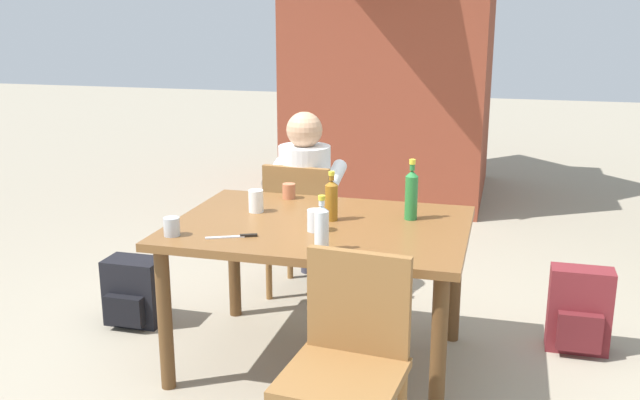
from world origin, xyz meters
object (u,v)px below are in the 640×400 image
cup_glass (316,220)px  brick_kiosk (395,42)px  chair_near_right (349,355)px  cup_steel (172,227)px  backpack_by_far_side (579,312)px  chair_far_left (303,223)px  bottle_clear (322,227)px  cup_white (256,201)px  table_knife (236,236)px  backpack_by_near_side (134,293)px  person_in_white_shirt (308,193)px  dining_table (320,241)px  bottle_amber (331,199)px  cup_terracotta (289,191)px  bottle_green (411,194)px

cup_glass → brick_kiosk: (-0.25, 3.83, 0.67)m
chair_near_right → cup_steel: (-0.95, 0.45, 0.31)m
backpack_by_far_side → chair_far_left: bearing=168.1°
bottle_clear → cup_white: (-0.49, 0.51, -0.05)m
chair_near_right → cup_steel: chair_near_right is taller
chair_far_left → backpack_by_far_side: chair_far_left is taller
table_knife → backpack_by_near_side: 1.13m
bottle_clear → cup_glass: size_ratio=2.39×
person_in_white_shirt → cup_glass: (0.34, -1.05, 0.15)m
cup_glass → table_knife: bearing=-150.1°
table_knife → backpack_by_near_side: (-0.84, 0.50, -0.57)m
chair_far_left → chair_near_right: size_ratio=1.00×
chair_far_left → table_knife: (0.01, -1.13, 0.27)m
table_knife → backpack_by_near_side: table_knife is taller
dining_table → cup_white: bearing=162.9°
person_in_white_shirt → cup_glass: 1.11m
bottle_amber → chair_far_left: bearing=116.3°
brick_kiosk → person_in_white_shirt: bearing=-91.8°
cup_terracotta → backpack_by_near_side: 1.09m
chair_near_right → cup_white: (-0.71, 0.94, 0.32)m
bottle_clear → cup_white: bottle_clear is taller
bottle_clear → chair_far_left: bearing=110.0°
dining_table → bottle_green: (0.42, 0.19, 0.22)m
person_in_white_shirt → bottle_amber: (0.37, -0.86, 0.20)m
bottle_amber → cup_steel: (-0.66, -0.44, -0.06)m
chair_near_right → bottle_amber: 1.01m
bottle_amber → cup_glass: (-0.03, -0.19, -0.06)m
chair_far_left → bottle_clear: size_ratio=3.49×
cup_steel → brick_kiosk: bearing=84.7°
brick_kiosk → dining_table: bearing=-86.3°
dining_table → brick_kiosk: bearing=93.7°
bottle_amber → table_knife: bearing=-133.1°
chair_near_right → backpack_by_far_side: chair_near_right is taller
bottle_clear → cup_glass: 0.29m
chair_near_right → bottle_clear: bearing=117.3°
cup_white → bottle_green: bearing=5.3°
dining_table → table_knife: bearing=-135.6°
bottle_green → cup_white: bottle_green is taller
chair_near_right → backpack_by_near_side: chair_near_right is taller
cup_glass → backpack_by_far_side: (1.29, 0.60, -0.58)m
cup_terracotta → table_knife: bearing=-92.2°
bottle_green → chair_far_left: bearing=140.0°
person_in_white_shirt → chair_far_left: bearing=-92.3°
chair_near_right → cup_glass: bearing=114.8°
person_in_white_shirt → brick_kiosk: size_ratio=0.42×
bottle_amber → person_in_white_shirt: bearing=113.1°
dining_table → chair_far_left: size_ratio=1.66×
cup_glass → bottle_clear: bearing=-69.5°
cup_terracotta → table_knife: size_ratio=0.37×
bottle_clear → bottle_green: 0.66m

